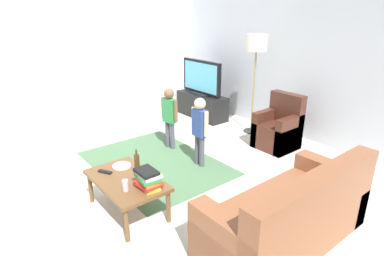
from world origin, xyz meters
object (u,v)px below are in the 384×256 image
at_px(tv_stand, 202,106).
at_px(tv, 201,78).
at_px(floor_lamp, 256,48).
at_px(tv_remote, 105,172).
at_px(child_center, 200,126).
at_px(armchair, 279,130).
at_px(book_stack, 148,179).
at_px(bottle, 137,166).
at_px(soda_can, 125,185).
at_px(coffee_table, 126,183).
at_px(couch, 292,218).
at_px(child_near_tv, 169,113).
at_px(plate, 122,166).

xyz_separation_m(tv_stand, tv, (0.00, -0.02, 0.60)).
distance_m(floor_lamp, tv_remote, 3.40).
height_order(tv_stand, child_center, child_center).
relative_size(armchair, book_stack, 3.09).
bearing_deg(armchair, tv, 179.48).
bearing_deg(tv_remote, bottle, 7.07).
distance_m(floor_lamp, bottle, 3.21).
relative_size(tv_stand, child_center, 1.17).
xyz_separation_m(bottle, soda_can, (0.17, -0.24, -0.08)).
relative_size(book_stack, tv_remote, 1.71).
bearing_deg(coffee_table, tv_stand, 126.06).
xyz_separation_m(couch, soda_can, (-1.26, -1.11, 0.19)).
bearing_deg(child_near_tv, bottle, -46.45).
height_order(floor_lamp, child_near_tv, floor_lamp).
distance_m(armchair, child_center, 1.53).
distance_m(armchair, soda_can, 2.99).
height_order(tv_stand, bottle, bottle).
height_order(tv_stand, tv_remote, tv_stand).
relative_size(floor_lamp, soda_can, 14.83).
height_order(child_center, soda_can, child_center).
relative_size(couch, child_center, 1.75).
bearing_deg(tv_stand, tv, -90.00).
bearing_deg(book_stack, tv_remote, -159.85).
bearing_deg(tv_remote, couch, 3.23).
bearing_deg(child_center, couch, -12.04).
bearing_deg(tv_remote, book_stack, -8.81).
distance_m(child_center, bottle, 1.34).
bearing_deg(child_center, soda_can, -68.01).
relative_size(child_near_tv, book_stack, 3.46).
relative_size(child_center, coffee_table, 1.03).
xyz_separation_m(armchair, child_center, (-0.31, -1.46, 0.32)).
bearing_deg(child_center, coffee_table, -74.35).
bearing_deg(tv, coffee_table, -53.74).
bearing_deg(bottle, armchair, 92.75).
bearing_deg(child_center, plate, -86.04).
relative_size(couch, child_near_tv, 1.79).
bearing_deg(coffee_table, floor_lamp, 105.48).
height_order(bottle, plate, bottle).
bearing_deg(tv, child_center, -40.81).
bearing_deg(book_stack, plate, 179.80).
bearing_deg(tv_stand, tv_remote, -58.78).
distance_m(floor_lamp, child_near_tv, 1.91).
xyz_separation_m(armchair, soda_can, (0.30, -2.97, 0.18)).
distance_m(child_center, soda_can, 1.63).
xyz_separation_m(book_stack, tv_remote, (-0.59, -0.22, -0.09)).
distance_m(child_center, coffee_table, 1.46).
height_order(floor_lamp, child_center, floor_lamp).
height_order(child_center, book_stack, child_center).
distance_m(tv_stand, floor_lamp, 1.82).
bearing_deg(tv_remote, plate, 66.16).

